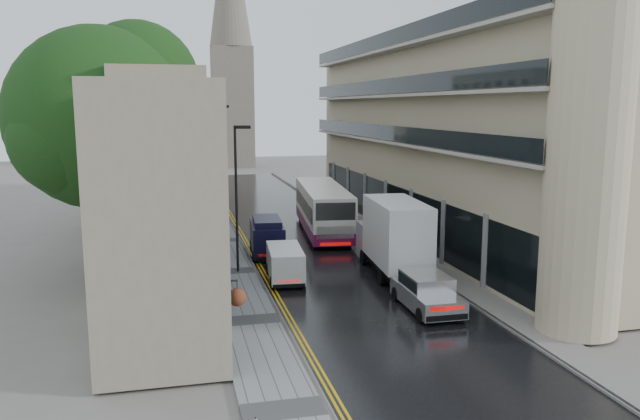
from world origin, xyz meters
name	(u,v)px	position (x,y,z in m)	size (l,w,h in m)	color
road	(304,238)	(0.00, 27.50, 0.01)	(9.00, 85.00, 0.02)	black
left_sidewalk	(221,241)	(-5.85, 27.50, 0.06)	(2.70, 85.00, 0.12)	gray
right_sidewalk	(376,233)	(5.40, 27.50, 0.06)	(1.80, 85.00, 0.12)	slate
old_shop_row	(163,153)	(-9.45, 30.00, 6.00)	(4.50, 56.00, 12.00)	gray
modern_block	(450,138)	(10.30, 26.00, 7.00)	(8.00, 40.00, 14.00)	tan
church_spire	(231,33)	(0.50, 82.00, 20.00)	(6.40, 6.40, 40.00)	#74685C
tree_near	(102,150)	(-12.50, 20.00, 6.95)	(10.56, 10.56, 13.89)	black
tree_far	(125,148)	(-12.20, 33.00, 6.23)	(9.24, 9.24, 12.46)	black
cream_bus	(310,218)	(0.11, 25.72, 1.73)	(2.85, 12.56, 3.42)	white
white_lorry	(382,245)	(1.49, 15.00, 2.15)	(2.43, 8.10, 4.25)	white
silver_hatchback	(421,304)	(1.26, 9.09, 0.87)	(1.99, 4.55, 1.70)	silver
white_van	(272,271)	(-4.15, 15.66, 0.94)	(1.74, 4.05, 1.83)	silver
navy_van	(254,241)	(-4.30, 21.52, 1.25)	(1.92, 4.80, 2.45)	black
pedestrian	(215,246)	(-6.57, 22.22, 0.92)	(0.58, 0.38, 1.59)	black
lamp_post_near	(236,200)	(-5.54, 19.08, 4.15)	(0.91, 0.20, 8.06)	black
lamp_post_far	(218,166)	(-5.46, 33.43, 4.70)	(1.03, 0.23, 9.15)	black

